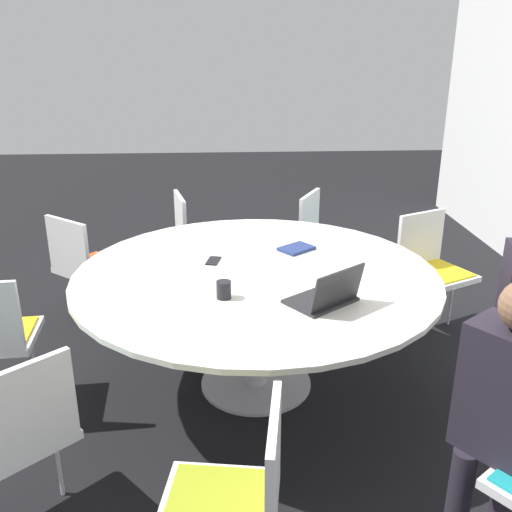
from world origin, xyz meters
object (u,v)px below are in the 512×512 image
chair_5 (85,261)px  chair_7 (16,428)px  spiral_notebook (296,249)px  chair_2 (431,263)px  chair_8 (237,497)px  laptop (327,295)px  cell_phone (213,261)px  chair_3 (323,236)px  chair_4 (197,235)px  coffee_cup (224,290)px  person_0 (508,402)px  handbag (250,263)px

chair_5 → chair_7: size_ratio=1.00×
chair_5 → spiral_notebook: size_ratio=3.32×
chair_2 → chair_8: 2.62m
laptop → cell_phone: 0.87m
chair_2 → chair_5: same height
chair_2 → chair_5: (-0.18, -2.51, 0.00)m
chair_8 → chair_5: bearing=32.4°
chair_3 → chair_4: bearing=-66.8°
chair_2 → spiral_notebook: 1.11m
chair_7 → chair_3: bearing=12.6°
spiral_notebook → cell_phone: spiral_notebook is taller
spiral_notebook → coffee_cup: size_ratio=2.77×
chair_3 → person_0: bearing=33.7°
chair_3 → person_0: 2.62m
chair_2 → spiral_notebook: bearing=-7.2°
chair_2 → person_0: person_0 is taller
chair_5 → chair_8: size_ratio=1.00×
chair_3 → cell_phone: size_ratio=5.64×
chair_8 → chair_2: bearing=-25.3°
chair_4 → coffee_cup: (1.77, 0.22, 0.29)m
chair_5 → handbag: (-0.84, 1.24, -0.37)m
coffee_cup → chair_4: bearing=-172.9°
person_0 → chair_3: bearing=-30.4°
chair_8 → person_0: (-0.22, 1.05, 0.19)m
chair_3 → spiral_notebook: 1.08m
chair_2 → coffee_cup: size_ratio=9.19×
chair_5 → person_0: size_ratio=0.71×
chair_2 → chair_5: 2.51m
chair_7 → handbag: bearing=26.2°
chair_5 → cell_phone: chair_5 is taller
chair_2 → chair_8: bearing=30.5°
chair_5 → person_0: bearing=-6.6°
chair_2 → chair_4: same height
chair_5 → laptop: 2.05m
coffee_cup → chair_7: bearing=-51.1°
coffee_cup → cell_phone: 0.54m
chair_2 → chair_5: bearing=-29.7°
person_0 → handbag: person_0 is taller
laptop → coffee_cup: bearing=-48.2°
chair_2 → handbag: (-1.02, -1.26, -0.37)m
chair_8 → chair_4: bearing=13.5°
chair_2 → handbag: size_ratio=2.38×
laptop → handbag: (-2.18, -0.29, -0.67)m
spiral_notebook → chair_5: bearing=-109.4°
spiral_notebook → person_0: bearing=21.0°
person_0 → cell_phone: bearing=2.3°
person_0 → laptop: (-0.80, -0.57, 0.10)m
laptop → chair_2: bearing=-166.4°
chair_2 → chair_3: size_ratio=1.00×
chair_5 → chair_3: bearing=53.2°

